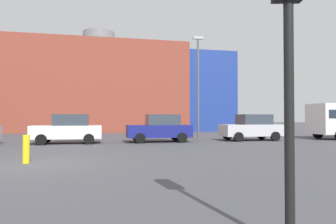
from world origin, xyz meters
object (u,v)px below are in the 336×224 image
Objects in this scene: parked_car_2 at (68,129)px; traffic_light_near_right at (289,12)px; bollard_yellow_0 at (26,149)px; street_lamp at (198,81)px; parked_car_4 at (252,127)px; parked_car_3 at (160,128)px.

parked_car_2 is 17.86m from traffic_light_near_right.
street_lamp is at bearing 47.00° from bollard_yellow_0.
street_lamp is at bearing -28.87° from parked_car_4.
parked_car_3 reaches higher than bollard_yellow_0.
street_lamp is at bearing -168.46° from parked_car_2.
parked_car_2 is 1.08× the size of traffic_light_near_right.
bollard_yellow_0 is (-6.54, -8.70, -0.42)m from parked_car_3.
street_lamp reaches higher than parked_car_2.
parked_car_4 is 15.94m from bollard_yellow_0.
parked_car_2 is 4.25× the size of bollard_yellow_0.
parked_car_2 is at bearing 86.22° from bollard_yellow_0.
traffic_light_near_right is at bearing -104.70° from street_lamp.
parked_car_4 is at bearing 180.00° from parked_car_2.
parked_car_4 reaches higher than bollard_yellow_0.
bollard_yellow_0 is 0.13× the size of street_lamp.
street_lamp reaches higher than parked_car_3.
bollard_yellow_0 is (-13.34, -8.70, -0.43)m from parked_car_4.
parked_car_4 is 4.31× the size of bollard_yellow_0.
street_lamp is (5.02, 19.12, 1.55)m from traffic_light_near_right.
parked_car_3 is 4.26× the size of bollard_yellow_0.
bollard_yellow_0 is (-4.88, 8.51, -2.42)m from traffic_light_near_right.
parked_car_4 is at bearing 33.12° from bollard_yellow_0.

